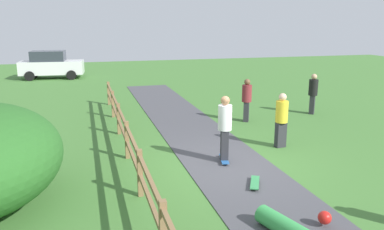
{
  "coord_description": "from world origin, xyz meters",
  "views": [
    {
      "loc": [
        -3.66,
        -9.32,
        3.83
      ],
      "look_at": [
        -0.48,
        1.91,
        1.0
      ],
      "focal_mm": 35.84,
      "sensor_mm": 36.0,
      "label": 1
    }
  ],
  "objects_px": {
    "skateboard_loose": "(255,183)",
    "skater_fallen": "(294,230)",
    "skater_riding": "(225,125)",
    "bystander_black": "(313,92)",
    "parked_car_white": "(51,65)",
    "bystander_maroon": "(247,98)",
    "bystander_yellow": "(282,118)"
  },
  "relations": [
    {
      "from": "skateboard_loose",
      "to": "skater_fallen",
      "type": "bearing_deg",
      "value": -97.8
    },
    {
      "from": "skater_riding",
      "to": "bystander_black",
      "type": "bearing_deg",
      "value": 38.34
    },
    {
      "from": "skater_riding",
      "to": "parked_car_white",
      "type": "relative_size",
      "value": 0.43
    },
    {
      "from": "skateboard_loose",
      "to": "bystander_maroon",
      "type": "height_order",
      "value": "bystander_maroon"
    },
    {
      "from": "skater_fallen",
      "to": "bystander_black",
      "type": "height_order",
      "value": "bystander_black"
    },
    {
      "from": "bystander_maroon",
      "to": "bystander_yellow",
      "type": "xyz_separation_m",
      "value": [
        -0.27,
        -3.27,
        0.02
      ]
    },
    {
      "from": "bystander_maroon",
      "to": "parked_car_white",
      "type": "height_order",
      "value": "parked_car_white"
    },
    {
      "from": "bystander_black",
      "to": "skater_riding",
      "type": "bearing_deg",
      "value": -141.66
    },
    {
      "from": "bystander_black",
      "to": "bystander_yellow",
      "type": "height_order",
      "value": "bystander_black"
    },
    {
      "from": "parked_car_white",
      "to": "bystander_maroon",
      "type": "bearing_deg",
      "value": -60.76
    },
    {
      "from": "bystander_black",
      "to": "bystander_yellow",
      "type": "relative_size",
      "value": 1.0
    },
    {
      "from": "parked_car_white",
      "to": "skateboard_loose",
      "type": "bearing_deg",
      "value": -73.83
    },
    {
      "from": "skater_fallen",
      "to": "bystander_yellow",
      "type": "relative_size",
      "value": 0.93
    },
    {
      "from": "bystander_maroon",
      "to": "bystander_black",
      "type": "bearing_deg",
      "value": 7.63
    },
    {
      "from": "skateboard_loose",
      "to": "parked_car_white",
      "type": "relative_size",
      "value": 0.19
    },
    {
      "from": "bystander_black",
      "to": "skateboard_loose",
      "type": "bearing_deg",
      "value": -131.67
    },
    {
      "from": "skater_fallen",
      "to": "bystander_maroon",
      "type": "height_order",
      "value": "bystander_maroon"
    },
    {
      "from": "skater_riding",
      "to": "bystander_black",
      "type": "xyz_separation_m",
      "value": [
        5.68,
        4.5,
        -0.12
      ]
    },
    {
      "from": "skater_fallen",
      "to": "skateboard_loose",
      "type": "distance_m",
      "value": 2.37
    },
    {
      "from": "skateboard_loose",
      "to": "bystander_yellow",
      "type": "distance_m",
      "value": 3.35
    },
    {
      "from": "skater_fallen",
      "to": "skateboard_loose",
      "type": "height_order",
      "value": "skater_fallen"
    },
    {
      "from": "bystander_maroon",
      "to": "parked_car_white",
      "type": "xyz_separation_m",
      "value": [
        -8.25,
        14.74,
        0.03
      ]
    },
    {
      "from": "skater_riding",
      "to": "parked_car_white",
      "type": "height_order",
      "value": "parked_car_white"
    },
    {
      "from": "bystander_black",
      "to": "bystander_maroon",
      "type": "bearing_deg",
      "value": -172.37
    },
    {
      "from": "parked_car_white",
      "to": "bystander_yellow",
      "type": "bearing_deg",
      "value": -66.09
    },
    {
      "from": "skater_riding",
      "to": "skateboard_loose",
      "type": "height_order",
      "value": "skater_riding"
    },
    {
      "from": "skater_fallen",
      "to": "parked_car_white",
      "type": "distance_m",
      "value": 23.57
    },
    {
      "from": "skater_fallen",
      "to": "bystander_yellow",
      "type": "distance_m",
      "value": 5.46
    },
    {
      "from": "skater_fallen",
      "to": "parked_car_white",
      "type": "xyz_separation_m",
      "value": [
        -5.63,
        22.88,
        0.76
      ]
    },
    {
      "from": "bystander_yellow",
      "to": "skater_riding",
      "type": "bearing_deg",
      "value": -160.04
    },
    {
      "from": "skater_riding",
      "to": "skateboard_loose",
      "type": "xyz_separation_m",
      "value": [
        0.14,
        -1.73,
        -0.98
      ]
    },
    {
      "from": "skateboard_loose",
      "to": "bystander_maroon",
      "type": "relative_size",
      "value": 0.47
    }
  ]
}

